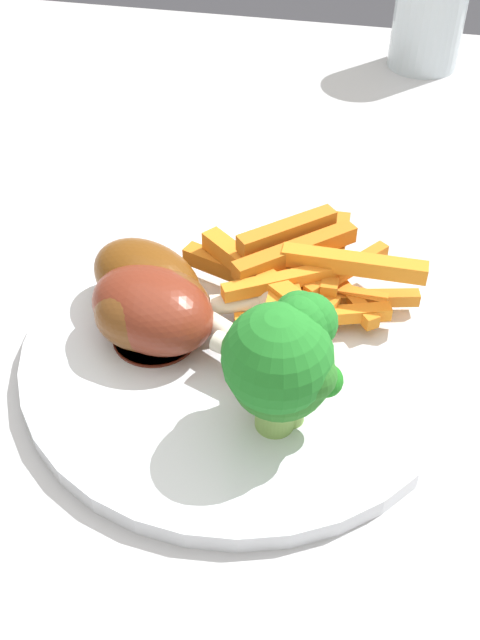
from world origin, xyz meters
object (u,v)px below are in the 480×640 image
chicken_drumstick_near (154,309)px  chicken_drumstick_extra (160,313)px  water_glass (431,8)px  broccoli_floret_front (292,373)px  broccoli_floret_back (285,351)px  dinner_plate (240,352)px  carrot_fries_pile (301,278)px  chicken_drumstick_far (152,284)px  broccoli_floret_middle (276,364)px  dining_table (137,533)px

chicken_drumstick_near → chicken_drumstick_extra: bearing=51.6°
water_glass → broccoli_floret_front: bearing=-6.5°
broccoli_floret_back → dinner_plate: bearing=-146.6°
chicken_drumstick_extra → broccoli_floret_front: bearing=62.6°
broccoli_floret_back → chicken_drumstick_near: 0.10m
broccoli_floret_front → carrot_fries_pile: bearing=-174.6°
broccoli_floret_front → carrot_fries_pile: (-0.09, -0.01, -0.01)m
broccoli_floret_back → chicken_drumstick_far: bearing=-127.3°
water_glass → carrot_fries_pile: bearing=-9.2°
broccoli_floret_middle → chicken_drumstick_extra: size_ratio=0.53×
chicken_drumstick_near → dinner_plate: bearing=92.4°
broccoli_floret_middle → chicken_drumstick_far: broccoli_floret_middle is taller
carrot_fries_pile → broccoli_floret_front: bearing=5.4°
dinner_plate → dining_table: bearing=-34.9°
broccoli_floret_back → carrot_fries_pile: size_ratio=0.52×
carrot_fries_pile → chicken_drumstick_far: bearing=-74.9°
dining_table → broccoli_floret_front: 0.17m
chicken_drumstick_far → water_glass: bearing=160.3°
dinner_plate → broccoli_floret_middle: broccoli_floret_middle is taller
dinner_plate → broccoli_floret_back: size_ratio=3.31×
dinner_plate → chicken_drumstick_near: bearing=-87.6°
chicken_drumstick_near → chicken_drumstick_extra: (0.00, 0.00, 0.00)m
dining_table → carrot_fries_pile: bearing=145.5°
broccoli_floret_back → chicken_drumstick_extra: (-0.04, -0.08, -0.03)m
chicken_drumstick_near → chicken_drumstick_extra: 0.01m
dinner_plate → water_glass: 0.45m
carrot_fries_pile → chicken_drumstick_near: (0.04, -0.08, -0.00)m
dinner_plate → broccoli_floret_front: bearing=37.5°
chicken_drumstick_extra → chicken_drumstick_far: bearing=-154.3°
chicken_drumstick_near → broccoli_floret_back: bearing=60.2°
broccoli_floret_back → broccoli_floret_middle: bearing=-80.0°
dining_table → broccoli_floret_front: size_ratio=22.11×
broccoli_floret_middle → dining_table: bearing=-74.3°
dining_table → chicken_drumstick_extra: 0.14m
broccoli_floret_middle → carrot_fries_pile: (-0.09, -0.00, -0.02)m
dinner_plate → water_glass: bearing=168.1°
dining_table → broccoli_floret_middle: broccoli_floret_middle is taller
broccoli_floret_back → chicken_drumstick_extra: bearing=-119.3°
broccoli_floret_front → water_glass: (-0.49, 0.06, 0.01)m
chicken_drumstick_near → broccoli_floret_middle: bearing=58.7°
chicken_drumstick_extra → carrot_fries_pile: bearing=122.8°
broccoli_floret_front → dinner_plate: bearing=-142.5°
dining_table → broccoli_floret_back: 0.18m
water_glass → chicken_drumstick_extra: bearing=-17.3°
chicken_drumstick_extra → dinner_plate: bearing=96.7°
broccoli_floret_front → chicken_drumstick_far: (-0.07, -0.09, -0.01)m
chicken_drumstick_far → water_glass: size_ratio=1.09×
dining_table → chicken_drumstick_near: (-0.07, 0.00, 0.13)m
chicken_drumstick_extra → water_glass: (-0.45, 0.14, 0.02)m
carrot_fries_pile → chicken_drumstick_far: (0.02, -0.09, -0.00)m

